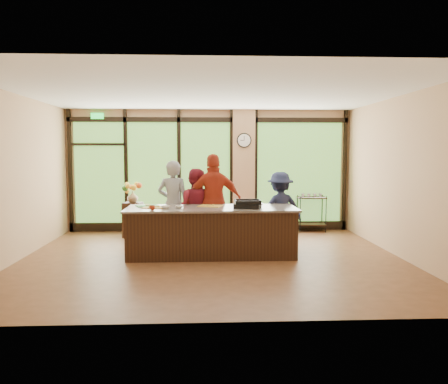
{
  "coord_description": "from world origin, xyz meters",
  "views": [
    {
      "loc": [
        -0.15,
        -7.86,
        1.94
      ],
      "look_at": [
        0.24,
        0.4,
        1.2
      ],
      "focal_mm": 35.0,
      "sensor_mm": 36.0,
      "label": 1
    }
  ],
  "objects": [
    {
      "name": "bar_cart",
      "position": [
        2.52,
        2.75,
        0.57
      ],
      "size": [
        0.72,
        0.45,
        0.95
      ],
      "rotation": [
        0.0,
        0.0,
        -0.08
      ],
      "color": "black",
      "rests_on": "floor"
    },
    {
      "name": "prep_bowl_near",
      "position": [
        -0.86,
        0.19,
        0.95
      ],
      "size": [
        0.17,
        0.17,
        0.05
      ],
      "primitive_type": "imported",
      "rotation": [
        0.0,
        0.0,
        -0.03
      ],
      "color": "white",
      "rests_on": "countertop"
    },
    {
      "name": "cutting_board_right",
      "position": [
        -0.02,
        0.47,
        0.93
      ],
      "size": [
        0.51,
        0.44,
        0.01
      ],
      "primitive_type": "cube",
      "rotation": [
        0.0,
        0.0,
        -0.35
      ],
      "color": "gold",
      "rests_on": "countertop"
    },
    {
      "name": "flower_vase",
      "position": [
        -1.78,
        2.22,
        0.93
      ],
      "size": [
        0.31,
        0.31,
        0.26
      ],
      "primitive_type": "imported",
      "rotation": [
        0.0,
        0.0,
        -0.32
      ],
      "color": "olive",
      "rests_on": "flower_stand"
    },
    {
      "name": "window_wall",
      "position": [
        0.16,
        2.95,
        1.39
      ],
      "size": [
        6.9,
        0.12,
        3.0
      ],
      "color": "tan",
      "rests_on": "floor"
    },
    {
      "name": "mixing_bowl",
      "position": [
        0.81,
        0.3,
        0.96
      ],
      "size": [
        0.37,
        0.37,
        0.08
      ],
      "primitive_type": "imported",
      "rotation": [
        0.0,
        0.0,
        0.17
      ],
      "color": "silver",
      "rests_on": "countertop"
    },
    {
      "name": "prep_bowl_far",
      "position": [
        0.69,
        0.39,
        0.94
      ],
      "size": [
        0.16,
        0.16,
        0.03
      ],
      "primitive_type": "imported",
      "rotation": [
        0.0,
        0.0,
        0.32
      ],
      "color": "white",
      "rests_on": "countertop"
    },
    {
      "name": "floor",
      "position": [
        0.0,
        0.0,
        0.0
      ],
      "size": [
        7.0,
        7.0,
        0.0
      ],
      "primitive_type": "plane",
      "color": "#55351E",
      "rests_on": "ground"
    },
    {
      "name": "red_ramekin",
      "position": [
        -1.07,
        -0.03,
        0.96
      ],
      "size": [
        0.12,
        0.12,
        0.08
      ],
      "primitive_type": "imported",
      "rotation": [
        0.0,
        0.0,
        0.11
      ],
      "color": "#A92B10",
      "rests_on": "countertop"
    },
    {
      "name": "ceiling",
      "position": [
        0.0,
        0.0,
        3.0
      ],
      "size": [
        7.0,
        7.0,
        0.0
      ],
      "primitive_type": "plane",
      "rotation": [
        3.14,
        0.0,
        0.0
      ],
      "color": "white",
      "rests_on": "back_wall"
    },
    {
      "name": "cook_right",
      "position": [
        1.45,
        1.14,
        0.77
      ],
      "size": [
        1.11,
        0.79,
        1.55
      ],
      "primitive_type": "imported",
      "rotation": [
        0.0,
        0.0,
        3.37
      ],
      "color": "#1C213D",
      "rests_on": "floor"
    },
    {
      "name": "roasting_pan",
      "position": [
        0.67,
        0.17,
        0.96
      ],
      "size": [
        0.56,
        0.48,
        0.08
      ],
      "primitive_type": "cube",
      "rotation": [
        0.0,
        0.0,
        -0.28
      ],
      "color": "black",
      "rests_on": "countertop"
    },
    {
      "name": "left_wall",
      "position": [
        -3.5,
        0.0,
        1.5
      ],
      "size": [
        0.0,
        6.0,
        6.0
      ],
      "primitive_type": "plane",
      "rotation": [
        1.57,
        0.0,
        1.57
      ],
      "color": "tan",
      "rests_on": "floor"
    },
    {
      "name": "wall_clock",
      "position": [
        0.85,
        2.87,
        2.25
      ],
      "size": [
        0.36,
        0.04,
        0.36
      ],
      "color": "black",
      "rests_on": "window_wall"
    },
    {
      "name": "cook_midright",
      "position": [
        0.07,
        0.97,
        0.96
      ],
      "size": [
        1.16,
        0.55,
        1.93
      ],
      "primitive_type": "imported",
      "rotation": [
        0.0,
        0.0,
        3.22
      ],
      "color": "#A22E18",
      "rests_on": "floor"
    },
    {
      "name": "flower_stand",
      "position": [
        -1.78,
        2.22,
        0.4
      ],
      "size": [
        0.46,
        0.46,
        0.8
      ],
      "primitive_type": "cube",
      "rotation": [
        0.0,
        0.0,
        -0.15
      ],
      "color": "black",
      "rests_on": "floor"
    },
    {
      "name": "island_base",
      "position": [
        0.0,
        0.3,
        0.44
      ],
      "size": [
        3.1,
        1.0,
        0.88
      ],
      "primitive_type": "cube",
      "color": "black",
      "rests_on": "floor"
    },
    {
      "name": "cook_midleft",
      "position": [
        -0.33,
        1.07,
        0.81
      ],
      "size": [
        0.92,
        0.79,
        1.63
      ],
      "primitive_type": "imported",
      "rotation": [
        0.0,
        0.0,
        2.9
      ],
      "color": "maroon",
      "rests_on": "floor"
    },
    {
      "name": "cutting_board_left",
      "position": [
        -1.23,
        0.56,
        0.93
      ],
      "size": [
        0.5,
        0.44,
        0.01
      ],
      "primitive_type": "cube",
      "rotation": [
        0.0,
        0.0,
        0.35
      ],
      "color": "green",
      "rests_on": "countertop"
    },
    {
      "name": "prep_bowl_mid",
      "position": [
        -0.6,
        0.22,
        0.94
      ],
      "size": [
        0.19,
        0.19,
        0.04
      ],
      "primitive_type": "imported",
      "rotation": [
        0.0,
        0.0,
        -0.42
      ],
      "color": "white",
      "rests_on": "countertop"
    },
    {
      "name": "right_wall",
      "position": [
        3.5,
        0.0,
        1.5
      ],
      "size": [
        0.0,
        6.0,
        6.0
      ],
      "primitive_type": "plane",
      "rotation": [
        1.57,
        0.0,
        -1.57
      ],
      "color": "tan",
      "rests_on": "floor"
    },
    {
      "name": "back_wall",
      "position": [
        0.0,
        3.0,
        1.5
      ],
      "size": [
        7.0,
        0.0,
        7.0
      ],
      "primitive_type": "plane",
      "rotation": [
        1.57,
        0.0,
        0.0
      ],
      "color": "tan",
      "rests_on": "floor"
    },
    {
      "name": "countertop",
      "position": [
        0.0,
        0.3,
        0.9
      ],
      "size": [
        3.2,
        1.1,
        0.04
      ],
      "primitive_type": "cube",
      "color": "slate",
      "rests_on": "island_base"
    },
    {
      "name": "cutting_board_center",
      "position": [
        -1.08,
        0.31,
        0.93
      ],
      "size": [
        0.44,
        0.36,
        0.01
      ],
      "primitive_type": "cube",
      "rotation": [
        0.0,
        0.0,
        -0.18
      ],
      "color": "gold",
      "rests_on": "countertop"
    },
    {
      "name": "cook_left",
      "position": [
        -0.77,
        1.02,
        0.9
      ],
      "size": [
        0.72,
        0.54,
        1.8
      ],
      "primitive_type": "imported",
      "rotation": [
        0.0,
        0.0,
        2.96
      ],
      "color": "gray",
      "rests_on": "floor"
    }
  ]
}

